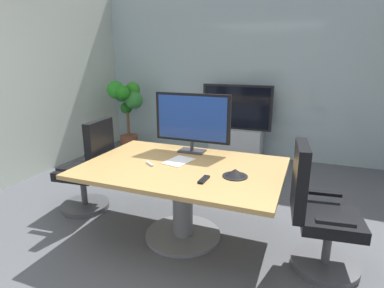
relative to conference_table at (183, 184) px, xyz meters
name	(u,v)px	position (x,y,z in m)	size (l,w,h in m)	color
ground_plane	(158,247)	(-0.15, -0.28, -0.57)	(7.53, 7.53, 0.00)	#515459
wall_back_glass_partition	(241,73)	(-0.15, 2.99, 0.91)	(5.33, 0.10, 2.95)	#9EB2B7
conference_table	(183,184)	(0.00, 0.00, 0.00)	(1.88, 1.27, 0.76)	#B2894C
office_chair_left	(89,173)	(-1.24, 0.13, -0.11)	(0.61, 0.59, 1.09)	#4C4C51
office_chair_right	(318,219)	(1.24, -0.02, -0.11)	(0.62, 0.60, 1.09)	#4C4C51
tv_monitor	(192,119)	(-0.08, 0.46, 0.54)	(0.84, 0.18, 0.64)	#333338
wall_display_unit	(236,135)	(-0.11, 2.63, -0.13)	(1.20, 0.36, 1.31)	#B7BABC
potted_plant	(126,106)	(-2.15, 2.35, 0.31)	(0.61, 0.57, 1.34)	brown
conference_phone	(235,173)	(0.54, -0.09, 0.22)	(0.22, 0.22, 0.07)	black
remote_control	(204,179)	(0.31, -0.27, 0.19)	(0.05, 0.17, 0.02)	black
whiteboard_marker	(150,164)	(-0.30, -0.09, 0.20)	(0.13, 0.02, 0.02)	silver
paper_notepad	(179,161)	(-0.08, 0.10, 0.19)	(0.21, 0.30, 0.01)	white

